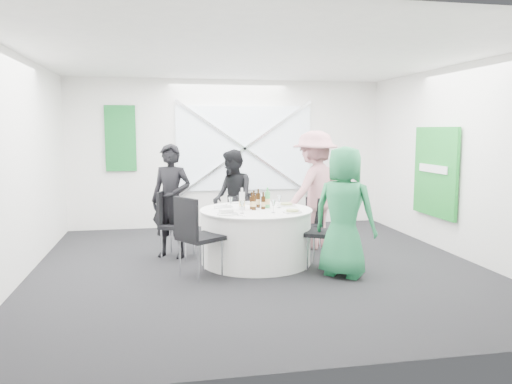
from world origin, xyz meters
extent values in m
plane|color=black|center=(0.00, 0.00, 0.00)|extent=(6.00, 6.00, 0.00)
plane|color=white|center=(0.00, 0.00, 2.80)|extent=(6.00, 6.00, 0.00)
plane|color=white|center=(0.00, 3.00, 1.40)|extent=(6.00, 0.00, 6.00)
plane|color=white|center=(0.00, -3.00, 1.40)|extent=(6.00, 0.00, 6.00)
plane|color=white|center=(-3.00, 0.00, 1.40)|extent=(0.00, 6.00, 6.00)
plane|color=white|center=(3.00, 0.00, 1.40)|extent=(0.00, 6.00, 6.00)
cube|color=silver|center=(0.30, 2.96, 1.50)|extent=(2.60, 0.03, 1.60)
cube|color=silver|center=(0.30, 2.92, 1.50)|extent=(2.63, 0.05, 1.84)
cube|color=silver|center=(0.30, 2.92, 1.50)|extent=(2.63, 0.05, 1.84)
cube|color=#156A2F|center=(-2.00, 2.95, 1.70)|extent=(0.55, 0.04, 1.20)
cube|color=#188729|center=(2.94, 0.60, 1.20)|extent=(0.05, 1.20, 1.40)
cylinder|color=white|center=(0.00, 0.20, 0.37)|extent=(1.52, 1.52, 0.74)
cylinder|color=white|center=(0.00, 0.20, 0.75)|extent=(1.56, 1.56, 0.02)
cube|color=black|center=(0.08, 1.32, 0.40)|extent=(0.40, 0.40, 0.04)
cube|color=black|center=(0.09, 1.50, 0.62)|extent=(0.36, 0.06, 0.40)
cylinder|color=silver|center=(0.24, 1.46, 0.19)|extent=(0.02, 0.02, 0.38)
cylinder|color=silver|center=(-0.06, 1.48, 0.19)|extent=(0.02, 0.02, 0.38)
cylinder|color=silver|center=(0.22, 1.16, 0.19)|extent=(0.02, 0.02, 0.38)
cylinder|color=silver|center=(-0.08, 1.18, 0.19)|extent=(0.02, 0.02, 0.38)
cube|color=black|center=(-1.07, 0.67, 0.48)|extent=(0.58, 0.58, 0.05)
cube|color=black|center=(-1.26, 0.75, 0.74)|extent=(0.21, 0.40, 0.48)
cylinder|color=silver|center=(-1.16, 0.90, 0.23)|extent=(0.02, 0.02, 0.45)
cylinder|color=silver|center=(-1.30, 0.58, 0.23)|extent=(0.02, 0.02, 0.45)
cylinder|color=silver|center=(-0.83, 0.76, 0.23)|extent=(0.02, 0.02, 0.45)
cylinder|color=silver|center=(-0.97, 0.43, 0.23)|extent=(0.02, 0.02, 0.45)
cube|color=black|center=(0.87, 0.68, 0.40)|extent=(0.50, 0.50, 0.04)
cube|color=black|center=(1.03, 0.76, 0.62)|extent=(0.20, 0.33, 0.40)
cylinder|color=silver|center=(1.07, 0.62, 0.19)|extent=(0.02, 0.02, 0.38)
cylinder|color=silver|center=(0.93, 0.88, 0.19)|extent=(0.02, 0.02, 0.38)
cylinder|color=silver|center=(0.81, 0.47, 0.19)|extent=(0.02, 0.02, 0.38)
cylinder|color=silver|center=(0.67, 0.74, 0.19)|extent=(0.02, 0.02, 0.38)
cube|color=black|center=(0.83, -0.29, 0.49)|extent=(0.62, 0.62, 0.05)
cube|color=black|center=(1.02, -0.40, 0.76)|extent=(0.26, 0.39, 0.49)
cylinder|color=silver|center=(0.90, -0.55, 0.23)|extent=(0.02, 0.02, 0.47)
cylinder|color=silver|center=(1.09, -0.23, 0.23)|extent=(0.02, 0.02, 0.47)
cylinder|color=silver|center=(0.58, -0.36, 0.23)|extent=(0.02, 0.02, 0.47)
cylinder|color=silver|center=(0.77, -0.04, 0.23)|extent=(0.02, 0.02, 0.47)
cube|color=black|center=(-0.81, -0.34, 0.50)|extent=(0.65, 0.65, 0.06)
cube|color=black|center=(-1.00, -0.47, 0.78)|extent=(0.29, 0.40, 0.50)
cylinder|color=silver|center=(-1.08, -0.29, 0.24)|extent=(0.02, 0.02, 0.48)
cylinder|color=silver|center=(-0.87, -0.61, 0.24)|extent=(0.02, 0.02, 0.48)
cylinder|color=silver|center=(-0.76, -0.08, 0.24)|extent=(0.02, 0.02, 0.48)
cylinder|color=silver|center=(-0.55, -0.39, 0.24)|extent=(0.02, 0.02, 0.48)
imported|color=black|center=(-1.15, 0.74, 0.83)|extent=(0.72, 0.62, 1.66)
imported|color=black|center=(-0.17, 1.31, 0.77)|extent=(0.52, 0.81, 1.55)
imported|color=#BD7A81|center=(1.07, 0.91, 0.92)|extent=(1.30, 1.12, 1.84)
imported|color=#227E49|center=(0.97, -0.65, 0.83)|extent=(0.96, 0.93, 1.66)
cylinder|color=silver|center=(0.02, 0.72, 0.77)|extent=(0.27, 0.27, 0.01)
cylinder|color=silver|center=(-0.43, 0.44, 0.77)|extent=(0.27, 0.27, 0.01)
cylinder|color=silver|center=(0.49, 0.43, 0.77)|extent=(0.27, 0.27, 0.01)
cylinder|color=#8EA75A|center=(0.49, 0.43, 0.79)|extent=(0.17, 0.17, 0.02)
cylinder|color=silver|center=(0.42, -0.17, 0.77)|extent=(0.26, 0.26, 0.01)
cylinder|color=#8EA75A|center=(0.42, -0.17, 0.79)|extent=(0.17, 0.17, 0.02)
cylinder|color=silver|center=(-0.45, -0.17, 0.77)|extent=(0.27, 0.27, 0.01)
cube|color=white|center=(-0.46, -0.10, 0.80)|extent=(0.19, 0.15, 0.05)
cylinder|color=#3D210B|center=(-0.06, 0.21, 0.85)|extent=(0.06, 0.06, 0.18)
cylinder|color=#3D210B|center=(-0.06, 0.21, 0.97)|extent=(0.02, 0.02, 0.06)
cylinder|color=#E0BA76|center=(-0.06, 0.21, 0.83)|extent=(0.06, 0.06, 0.06)
cylinder|color=#3D210B|center=(0.06, 0.33, 0.87)|extent=(0.06, 0.06, 0.21)
cylinder|color=#3D210B|center=(0.06, 0.33, 1.00)|extent=(0.02, 0.02, 0.06)
cylinder|color=#E0BA76|center=(0.06, 0.33, 0.84)|extent=(0.06, 0.06, 0.07)
cylinder|color=#3D210B|center=(0.10, 0.18, 0.85)|extent=(0.06, 0.06, 0.18)
cylinder|color=#3D210B|center=(0.10, 0.18, 0.97)|extent=(0.02, 0.02, 0.06)
cylinder|color=#E0BA76|center=(0.10, 0.18, 0.83)|extent=(0.06, 0.06, 0.06)
cylinder|color=#3D210B|center=(-0.04, 0.13, 0.87)|extent=(0.06, 0.06, 0.21)
cylinder|color=#3D210B|center=(-0.04, 0.13, 1.00)|extent=(0.02, 0.02, 0.06)
cylinder|color=#E0BA76|center=(-0.04, 0.13, 0.84)|extent=(0.06, 0.06, 0.07)
cylinder|color=#43AE56|center=(0.18, 0.28, 0.88)|extent=(0.08, 0.08, 0.23)
cylinder|color=#43AE56|center=(0.18, 0.28, 1.02)|extent=(0.03, 0.03, 0.06)
cylinder|color=#E0BA76|center=(0.18, 0.28, 0.85)|extent=(0.08, 0.08, 0.08)
cylinder|color=silver|center=(-0.20, 0.16, 0.88)|extent=(0.08, 0.08, 0.25)
cylinder|color=silver|center=(-0.20, 0.16, 1.04)|extent=(0.03, 0.03, 0.06)
cylinder|color=#E0BA76|center=(-0.20, 0.16, 0.86)|extent=(0.08, 0.08, 0.09)
cylinder|color=white|center=(0.15, 0.52, 0.76)|extent=(0.06, 0.06, 0.00)
cylinder|color=white|center=(0.15, 0.52, 0.81)|extent=(0.01, 0.01, 0.10)
cone|color=white|center=(0.15, 0.52, 0.89)|extent=(0.07, 0.07, 0.08)
cylinder|color=white|center=(0.35, 0.27, 0.76)|extent=(0.06, 0.06, 0.00)
cylinder|color=white|center=(0.35, 0.27, 0.81)|extent=(0.01, 0.01, 0.10)
cone|color=white|center=(0.35, 0.27, 0.89)|extent=(0.07, 0.07, 0.08)
cylinder|color=white|center=(0.17, -0.15, 0.76)|extent=(0.06, 0.06, 0.00)
cylinder|color=white|center=(0.17, -0.15, 0.81)|extent=(0.01, 0.01, 0.10)
cone|color=white|center=(0.17, -0.15, 0.89)|extent=(0.07, 0.07, 0.08)
cylinder|color=white|center=(-0.35, 0.23, 0.76)|extent=(0.06, 0.06, 0.00)
cylinder|color=white|center=(-0.35, 0.23, 0.81)|extent=(0.01, 0.01, 0.10)
cone|color=white|center=(-0.35, 0.23, 0.89)|extent=(0.07, 0.07, 0.08)
cylinder|color=white|center=(-0.25, -0.11, 0.76)|extent=(0.06, 0.06, 0.00)
cylinder|color=white|center=(-0.25, -0.11, 0.81)|extent=(0.01, 0.01, 0.10)
cone|color=white|center=(-0.25, -0.11, 0.89)|extent=(0.07, 0.07, 0.08)
cube|color=silver|center=(-0.54, 0.01, 0.76)|extent=(0.10, 0.13, 0.01)
cube|color=silver|center=(-0.30, -0.29, 0.76)|extent=(0.11, 0.12, 0.01)
cube|color=silver|center=(0.57, 0.30, 0.76)|extent=(0.08, 0.14, 0.01)
cube|color=silver|center=(0.42, 0.59, 0.76)|extent=(0.08, 0.14, 0.01)
cube|color=silver|center=(-0.38, 0.64, 0.76)|extent=(0.09, 0.14, 0.01)
cube|color=silver|center=(-0.57, 0.30, 0.76)|extent=(0.08, 0.14, 0.01)
cube|color=silver|center=(0.16, 0.75, 0.76)|extent=(0.15, 0.02, 0.01)
cube|color=silver|center=(-0.21, 0.74, 0.76)|extent=(0.15, 0.03, 0.01)
cube|color=silver|center=(0.36, -0.25, 0.76)|extent=(0.10, 0.13, 0.01)
cube|color=silver|center=(0.52, -0.04, 0.76)|extent=(0.11, 0.12, 0.01)
camera|label=1|loc=(-1.29, -6.52, 1.86)|focal=35.00mm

